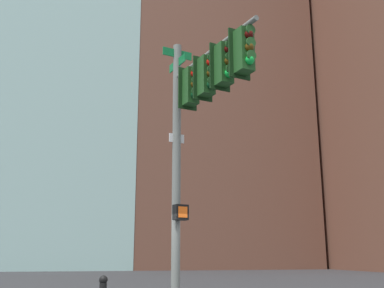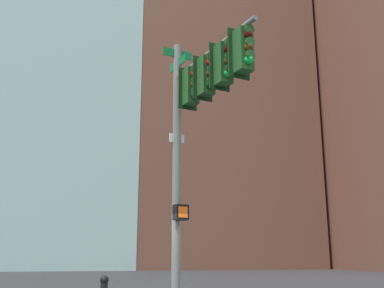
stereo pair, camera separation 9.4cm
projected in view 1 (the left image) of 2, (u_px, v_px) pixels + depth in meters
The scene contains 3 objects.
signal_pole_assembly at pixel (199, 110), 11.58m from camera, with size 1.54×4.19×7.37m.
building_brick_nearside at pixel (182, 48), 60.35m from camera, with size 27.44×19.05×56.18m, color brown.
building_brick_farside at pixel (174, 109), 65.15m from camera, with size 17.54×16.63×43.34m, color brown.
Camera 1 is at (-1.93, -11.78, 1.47)m, focal length 42.74 mm.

